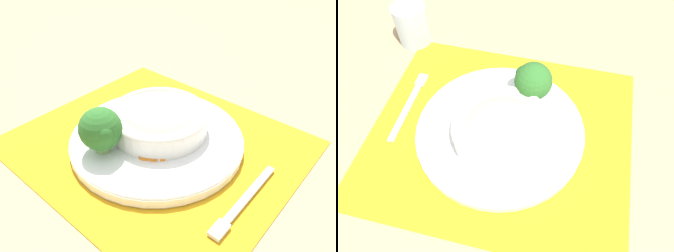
% 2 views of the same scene
% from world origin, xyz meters
% --- Properties ---
extents(ground_plane, '(4.00, 4.00, 0.00)m').
position_xyz_m(ground_plane, '(0.00, 0.00, 0.00)').
color(ground_plane, tan).
extents(placemat, '(0.52, 0.46, 0.00)m').
position_xyz_m(placemat, '(0.00, 0.00, 0.00)').
color(placemat, orange).
rests_on(placemat, ground_plane).
extents(plate, '(0.33, 0.33, 0.02)m').
position_xyz_m(plate, '(0.00, 0.00, 0.02)').
color(plate, white).
rests_on(plate, placemat).
extents(bowl, '(0.19, 0.19, 0.05)m').
position_xyz_m(bowl, '(0.01, -0.02, 0.05)').
color(bowl, silver).
rests_on(bowl, plate).
extents(broccoli_floret, '(0.08, 0.08, 0.09)m').
position_xyz_m(broccoli_floret, '(0.05, 0.09, 0.07)').
color(broccoli_floret, '#759E51').
rests_on(broccoli_floret, plate).
extents(carrot_slice_near, '(0.04, 0.04, 0.01)m').
position_xyz_m(carrot_slice_near, '(-0.02, 0.05, 0.02)').
color(carrot_slice_near, orange).
rests_on(carrot_slice_near, plate).
extents(carrot_slice_middle, '(0.04, 0.04, 0.01)m').
position_xyz_m(carrot_slice_middle, '(-0.03, 0.04, 0.02)').
color(carrot_slice_middle, orange).
rests_on(carrot_slice_middle, plate).
extents(carrot_slice_far, '(0.04, 0.04, 0.01)m').
position_xyz_m(carrot_slice_far, '(-0.04, 0.04, 0.02)').
color(carrot_slice_far, orange).
rests_on(carrot_slice_far, plate).
extents(water_glass, '(0.08, 0.08, 0.10)m').
position_xyz_m(water_glass, '(-0.27, 0.23, 0.04)').
color(water_glass, silver).
rests_on(water_glass, ground_plane).
extents(fork, '(0.02, 0.18, 0.01)m').
position_xyz_m(fork, '(-0.20, 0.04, 0.01)').
color(fork, silver).
rests_on(fork, placemat).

